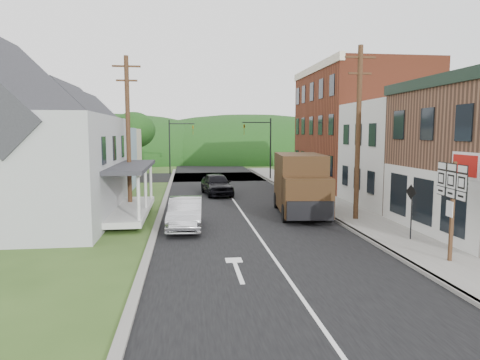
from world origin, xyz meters
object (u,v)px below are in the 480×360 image
object	(u,v)px
dark_sedan	(217,184)
warning_sign	(411,204)
silver_sedan	(185,214)
delivery_van	(301,184)
route_sign_cluster	(452,197)

from	to	relation	value
dark_sedan	warning_sign	xyz separation A→B (m)	(7.12, -14.84, 0.84)
warning_sign	silver_sedan	bearing A→B (deg)	148.53
dark_sedan	warning_sign	distance (m)	16.49
delivery_van	warning_sign	distance (m)	7.22
silver_sedan	delivery_van	size ratio (longest dim) A/B	0.71
silver_sedan	delivery_van	world-z (taller)	delivery_van
delivery_van	route_sign_cluster	size ratio (longest dim) A/B	1.81
delivery_van	route_sign_cluster	bearing A→B (deg)	-67.84
silver_sedan	route_sign_cluster	bearing A→B (deg)	-34.09
warning_sign	route_sign_cluster	bearing A→B (deg)	-103.78
delivery_van	dark_sedan	bearing A→B (deg)	122.99
silver_sedan	delivery_van	bearing A→B (deg)	25.91
delivery_van	route_sign_cluster	xyz separation A→B (m)	(2.74, -9.62, 0.69)
route_sign_cluster	warning_sign	size ratio (longest dim) A/B	1.50
dark_sedan	delivery_van	world-z (taller)	delivery_van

